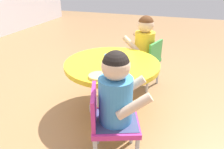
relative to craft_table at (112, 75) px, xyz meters
The scene contains 11 objects.
ground_plane 0.35m from the craft_table, ahead, with size 10.00×10.00×0.00m, color #9E7247.
craft_table is the anchor object (origin of this frame).
child_chair_left 0.60m from the craft_table, 162.47° to the right, with size 0.39×0.39×0.54m.
seated_child_left 0.62m from the craft_table, 158.63° to the right, with size 0.37×0.42×0.51m.
child_chair_right 0.60m from the craft_table, 20.55° to the right, with size 0.38×0.38×0.54m.
seated_child_right 0.62m from the craft_table, 16.71° to the right, with size 0.36×0.41×0.51m.
rolling_pin 0.16m from the craft_table, 115.65° to the right, with size 0.23×0.09×0.05m.
craft_scissors 0.18m from the craft_table, 28.02° to the right, with size 0.14×0.09×0.01m.
playdough_blob_0 0.34m from the craft_table, behind, with size 0.15×0.15×0.02m, color #F2CC72.
cookie_cutter_0 0.21m from the craft_table, 32.40° to the left, with size 0.07×0.07×0.01m, color #3F99D8.
cookie_cutter_1 0.22m from the craft_table, 141.75° to the right, with size 0.07×0.07×0.01m, color #3F99D8.
Camera 1 is at (-1.61, -0.55, 1.18)m, focal length 33.84 mm.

